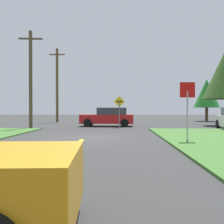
{
  "coord_description": "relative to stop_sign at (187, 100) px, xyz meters",
  "views": [
    {
      "loc": [
        1.88,
        -14.69,
        1.51
      ],
      "look_at": [
        1.31,
        3.89,
        1.31
      ],
      "focal_mm": 44.97,
      "sensor_mm": 36.0,
      "label": 1
    }
  ],
  "objects": [
    {
      "name": "car_approaching_junction",
      "position": [
        -4.15,
        11.34,
        -1.1
      ],
      "size": [
        4.62,
        2.2,
        1.62
      ],
      "rotation": [
        0.0,
        0.0,
        3.11
      ],
      "color": "red",
      "rests_on": "ground"
    },
    {
      "name": "utility_pole_far",
      "position": [
        -10.28,
        18.62,
        2.39
      ],
      "size": [
        1.8,
        0.29,
        8.35
      ],
      "color": "brown",
      "rests_on": "ground"
    },
    {
      "name": "direction_sign",
      "position": [
        -3.17,
        9.95,
        -0.32
      ],
      "size": [
        0.91,
        0.08,
        2.56
      ],
      "color": "slate",
      "rests_on": "ground"
    },
    {
      "name": "stop_sign",
      "position": [
        0.0,
        0.0,
        0.0
      ],
      "size": [
        0.7,
        0.09,
        2.74
      ],
      "rotation": [
        0.0,
        0.0,
        3.23
      ],
      "color": "#9EA0A8",
      "rests_on": "ground"
    },
    {
      "name": "oak_tree_left",
      "position": [
        7.52,
        21.79,
        1.5
      ],
      "size": [
        3.16,
        3.16,
        5.17
      ],
      "color": "brown",
      "rests_on": "ground"
    },
    {
      "name": "ground_plane",
      "position": [
        -4.96,
        1.68,
        -1.91
      ],
      "size": [
        120.0,
        120.0,
        0.0
      ],
      "primitive_type": "plane",
      "color": "#303030"
    },
    {
      "name": "utility_pole_mid",
      "position": [
        -9.97,
        8.28,
        1.98
      ],
      "size": [
        1.8,
        0.31,
        7.49
      ],
      "color": "brown",
      "rests_on": "ground"
    },
    {
      "name": "lane_stripe_center",
      "position": [
        -4.96,
        -6.32,
        -1.91
      ],
      "size": [
        0.2,
        14.0,
        0.01
      ],
      "primitive_type": "cube",
      "color": "yellow",
      "rests_on": "ground"
    }
  ]
}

